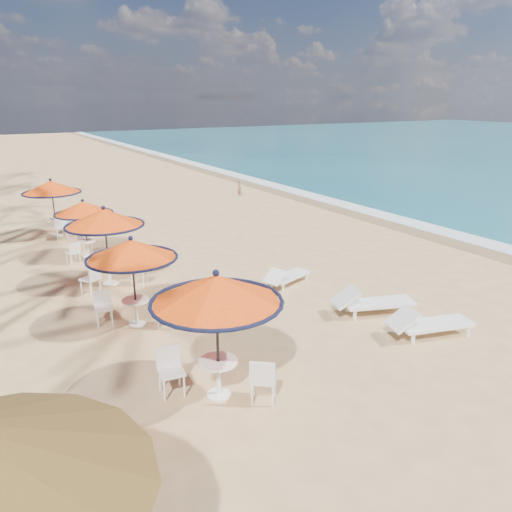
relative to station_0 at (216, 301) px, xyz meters
The scene contains 12 objects.
ground 5.03m from the station_0, ahead, with size 160.00×160.00×0.00m, color tan.
foam_strip 17.29m from the station_0, 35.86° to the left, with size 1.20×140.00×0.04m, color white.
wetsand_band 16.58m from the station_0, 37.69° to the left, with size 1.40×140.00×0.02m, color olive.
station_0 is the anchor object (origin of this frame).
station_1 3.96m from the station_0, 95.58° to the left, with size 2.27×2.27×2.37m.
station_2 7.22m from the station_0, 91.54° to the left, with size 2.39×2.39×2.49m.
station_3 10.38m from the station_0, 91.02° to the left, with size 2.07×2.10×2.16m.
station_4 13.99m from the station_0, 92.38° to the left, with size 2.34×2.34×2.44m.
lounger_near 5.74m from the station_0, ahead, with size 2.25×1.22×0.77m.
lounger_mid 5.64m from the station_0, 14.67° to the left, with size 2.32×1.40×0.79m.
lounger_far 6.43m from the station_0, 44.00° to the left, with size 1.87×1.13×0.64m.
person 20.80m from the station_0, 60.15° to the left, with size 0.36×0.23×0.98m, color #895A46.
Camera 1 is at (-8.31, -7.75, 5.59)m, focal length 35.00 mm.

